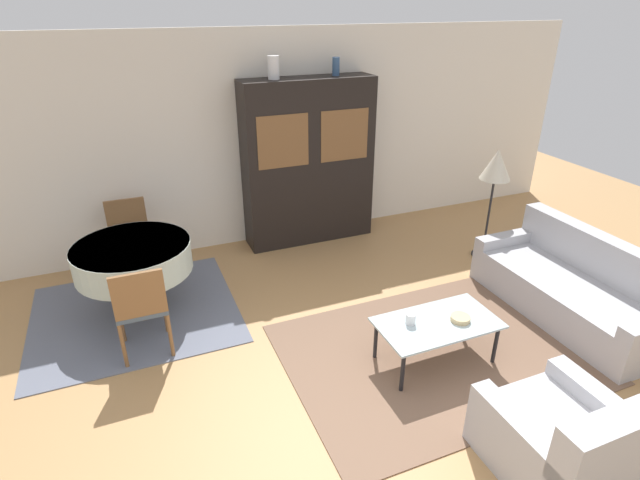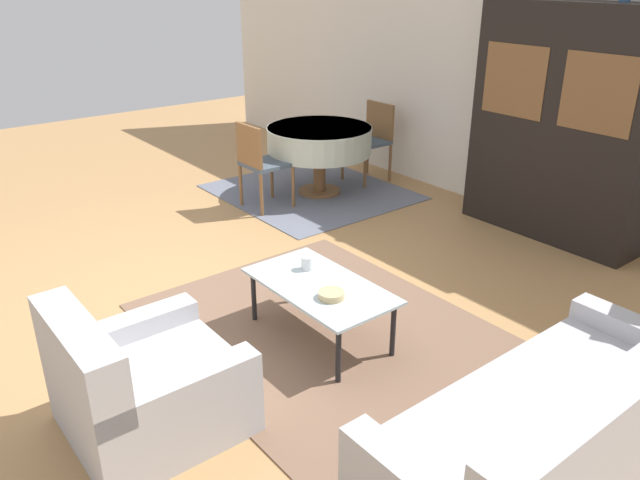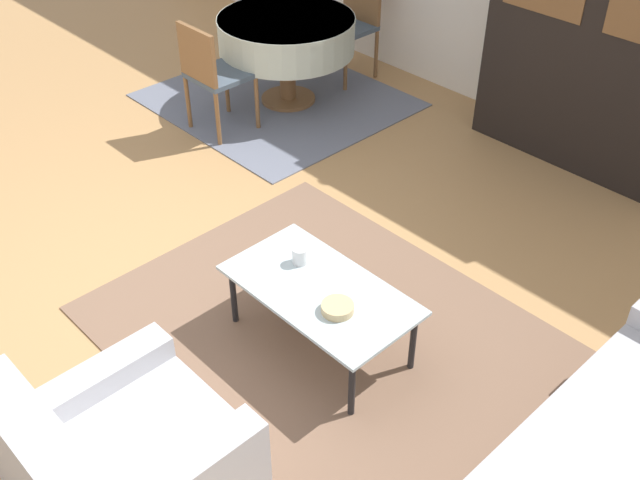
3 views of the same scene
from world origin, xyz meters
The scene contains 13 objects.
ground_plane centered at (0.00, 0.00, 0.00)m, with size 14.00×14.00×0.00m, color tan.
wall_back centered at (0.00, 3.63, 1.35)m, with size 10.00×0.06×2.70m.
area_rug centered at (1.00, 0.55, 0.01)m, with size 2.72×2.02×0.01m.
dining_rug centered at (-1.53, 2.30, 0.01)m, with size 2.04×1.87×0.01m.
couch centered at (2.71, 0.60, 0.29)m, with size 0.88×2.02×0.82m.
armchair centered at (1.07, -0.87, 0.29)m, with size 0.87×0.90×0.79m.
coffee_table centered at (0.94, 0.48, 0.38)m, with size 1.08×0.59×0.41m.
display_cabinet centered at (0.85, 3.36, 1.07)m, with size 1.69×0.44×2.13m.
dining_table centered at (-1.45, 2.37, 0.62)m, with size 1.17×1.17×0.76m.
dining_chair_near centered at (-1.45, 1.57, 0.54)m, with size 0.44×0.44×0.91m.
dining_chair_far centered at (-1.45, 3.17, 0.54)m, with size 0.44×0.44×0.91m.
cup centered at (0.71, 0.55, 0.47)m, with size 0.09×0.09×0.10m.
bowl centered at (1.14, 0.42, 0.45)m, with size 0.17×0.17×0.05m.
Camera 2 is at (3.88, -1.84, 2.40)m, focal length 35.00 mm.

